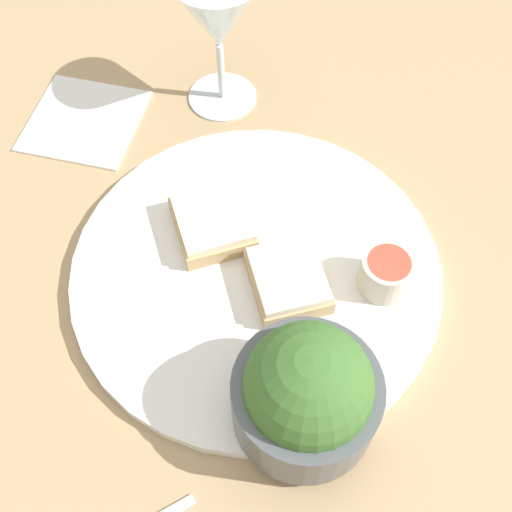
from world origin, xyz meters
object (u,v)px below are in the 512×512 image
sauce_ramekin (386,272)px  salad_bowl (307,393)px  napkin (84,120)px  cheese_toast_far (288,280)px  wine_glass (218,19)px  cheese_toast_near (213,223)px

sauce_ramekin → salad_bowl: bearing=-51.9°
salad_bowl → napkin: size_ratio=0.70×
salad_bowl → cheese_toast_far: size_ratio=1.46×
salad_bowl → wine_glass: bearing=172.2°
salad_bowl → cheese_toast_far: (-0.12, 0.03, -0.03)m
salad_bowl → napkin: salad_bowl is taller
cheese_toast_far → sauce_ramekin: bearing=72.8°
cheese_toast_near → wine_glass: (-0.18, 0.07, 0.08)m
cheese_toast_near → cheese_toast_far: size_ratio=0.98×
cheese_toast_near → cheese_toast_far: 0.09m
salad_bowl → wine_glass: 0.39m
wine_glass → salad_bowl: bearing=-7.8°
napkin → sauce_ramekin: bearing=35.6°
salad_bowl → cheese_toast_far: bearing=165.2°
cheese_toast_far → wine_glass: bearing=175.4°
sauce_ramekin → cheese_toast_near: bearing=-130.0°
salad_bowl → cheese_toast_near: salad_bowl is taller
cheese_toast_far → wine_glass: (-0.27, 0.02, 0.08)m
napkin → wine_glass: bearing=84.5°
salad_bowl → wine_glass: (-0.38, 0.05, 0.05)m
sauce_ramekin → wine_glass: bearing=-168.0°
cheese_toast_far → napkin: (-0.28, -0.14, -0.02)m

